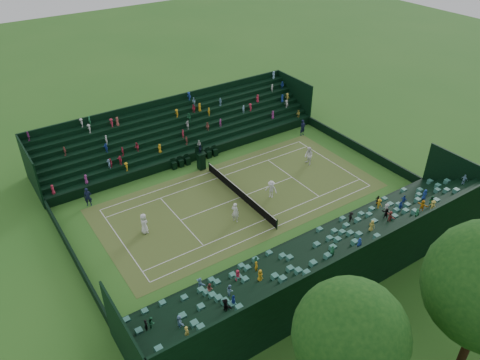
{
  "coord_description": "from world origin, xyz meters",
  "views": [
    {
      "loc": [
        30.41,
        -20.31,
        25.86
      ],
      "look_at": [
        0.0,
        0.0,
        2.0
      ],
      "focal_mm": 35.0,
      "sensor_mm": 36.0,
      "label": 1
    }
  ],
  "objects": [
    {
      "name": "player_near_east",
      "position": [
        2.81,
        -2.39,
        0.99
      ],
      "size": [
        0.86,
        0.75,
        1.98
      ],
      "primitive_type": "imported",
      "rotation": [
        0.0,
        0.0,
        3.6
      ],
      "color": "white",
      "rests_on": "ground"
    },
    {
      "name": "court_surface",
      "position": [
        0.0,
        0.0,
        0.01
      ],
      "size": [
        12.97,
        26.77,
        0.01
      ],
      "primitive_type": "cube",
      "color": "#3E7727",
      "rests_on": "ground"
    },
    {
      "name": "umpire_chair",
      "position": [
        -6.63,
        -0.45,
        1.21
      ],
      "size": [
        0.9,
        0.9,
        2.84
      ],
      "color": "black",
      "rests_on": "ground"
    },
    {
      "name": "perimeter_wall_north",
      "position": [
        0.0,
        15.88,
        0.5
      ],
      "size": [
        17.17,
        0.2,
        1.0
      ],
      "primitive_type": "cube",
      "color": "black",
      "rests_on": "ground"
    },
    {
      "name": "ground",
      "position": [
        0.0,
        0.0,
        0.0
      ],
      "size": [
        160.0,
        160.0,
        0.0
      ],
      "primitive_type": "plane",
      "color": "#2E6B21",
      "rests_on": "ground"
    },
    {
      "name": "player_far_east",
      "position": [
        1.58,
        2.5,
        0.91
      ],
      "size": [
        1.35,
        1.21,
        1.81
      ],
      "primitive_type": "imported",
      "rotation": [
        0.0,
        0.0,
        0.58
      ],
      "color": "white",
      "rests_on": "ground"
    },
    {
      "name": "tennis_net",
      "position": [
        0.0,
        0.0,
        0.53
      ],
      "size": [
        11.67,
        0.1,
        1.06
      ],
      "color": "black",
      "rests_on": "ground"
    },
    {
      "name": "perimeter_wall_east",
      "position": [
        8.48,
        0.0,
        0.5
      ],
      "size": [
        0.2,
        31.77,
        1.0
      ],
      "primitive_type": "cube",
      "color": "black",
      "rests_on": "ground"
    },
    {
      "name": "north_grandstand",
      "position": [
        12.66,
        0.0,
        1.55
      ],
      "size": [
        6.6,
        32.0,
        4.9
      ],
      "color": "black",
      "rests_on": "ground"
    },
    {
      "name": "courtside_chairs",
      "position": [
        -8.22,
        -0.34,
        0.44
      ],
      "size": [
        0.53,
        5.5,
        1.16
      ],
      "color": "black",
      "rests_on": "ground"
    },
    {
      "name": "south_grandstand",
      "position": [
        -12.66,
        0.0,
        1.55
      ],
      "size": [
        6.6,
        32.0,
        4.9
      ],
      "color": "black",
      "rests_on": "ground"
    },
    {
      "name": "line_judge_south",
      "position": [
        -6.78,
        -12.4,
        0.94
      ],
      "size": [
        0.64,
        0.79,
        1.87
      ],
      "primitive_type": "imported",
      "rotation": [
        0.0,
        0.0,
        1.25
      ],
      "color": "black",
      "rests_on": "ground"
    },
    {
      "name": "perimeter_wall_south",
      "position": [
        0.0,
        -15.88,
        0.5
      ],
      "size": [
        17.17,
        0.2,
        1.0
      ],
      "primitive_type": "cube",
      "color": "black",
      "rests_on": "ground"
    },
    {
      "name": "perimeter_wall_west",
      "position": [
        -8.48,
        0.0,
        0.5
      ],
      "size": [
        0.2,
        31.77,
        1.0
      ],
      "primitive_type": "cube",
      "color": "black",
      "rests_on": "ground"
    },
    {
      "name": "player_far_west",
      "position": [
        -1.1,
        9.47,
        1.01
      ],
      "size": [
        1.07,
        0.87,
        2.03
      ],
      "primitive_type": "imported",
      "rotation": [
        0.0,
        0.0,
        -0.11
      ],
      "color": "white",
      "rests_on": "ground"
    },
    {
      "name": "player_near_west",
      "position": [
        -0.21,
        -9.72,
        0.97
      ],
      "size": [
        1.0,
        0.7,
        1.94
      ],
      "primitive_type": "imported",
      "rotation": [
        0.0,
        0.0,
        3.06
      ],
      "color": "white",
      "rests_on": "ground"
    },
    {
      "name": "line_judge_north",
      "position": [
        -6.59,
        13.29,
        0.98
      ],
      "size": [
        0.56,
        0.77,
        1.97
      ],
      "primitive_type": "imported",
      "rotation": [
        0.0,
        0.0,
        1.69
      ],
      "color": "black",
      "rests_on": "ground"
    }
  ]
}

